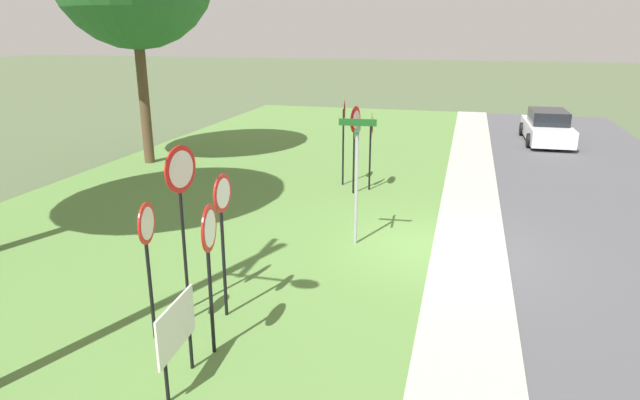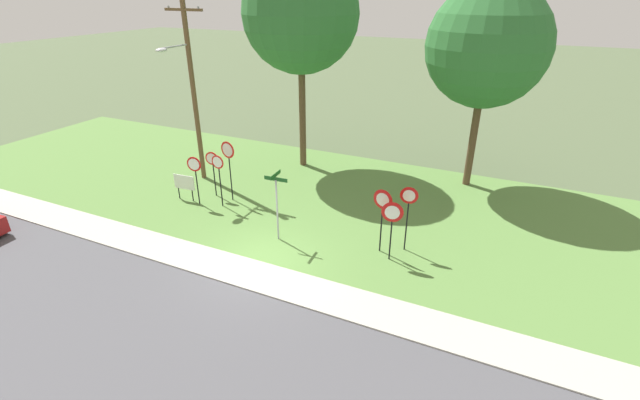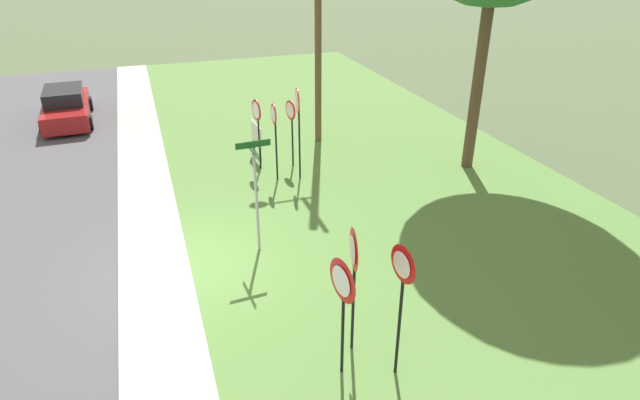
{
  "view_description": "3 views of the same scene",
  "coord_description": "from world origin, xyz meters",
  "px_view_note": "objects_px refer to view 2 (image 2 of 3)",
  "views": [
    {
      "loc": [
        -11.79,
        -0.53,
        4.72
      ],
      "look_at": [
        -0.88,
        2.37,
        1.23
      ],
      "focal_mm": 31.18,
      "sensor_mm": 36.0,
      "label": 1
    },
    {
      "loc": [
        7.8,
        -11.38,
        9.14
      ],
      "look_at": [
        1.08,
        2.96,
        1.48
      ],
      "focal_mm": 24.74,
      "sensor_mm": 36.0,
      "label": 2
    },
    {
      "loc": [
        10.81,
        -0.47,
        7.07
      ],
      "look_at": [
        0.49,
        3.07,
        1.5
      ],
      "focal_mm": 29.68,
      "sensor_mm": 36.0,
      "label": 3
    }
  ],
  "objects_px": {
    "stop_sign_near_left": "(219,170)",
    "notice_board": "(184,184)",
    "stop_sign_far_left": "(195,170)",
    "stop_sign_far_center": "(213,165)",
    "oak_tree_left": "(301,14)",
    "yield_sign_near_right": "(382,206)",
    "yield_sign_far_left": "(392,218)",
    "stop_sign_near_right": "(228,158)",
    "oak_tree_right": "(487,46)",
    "utility_pole": "(191,82)",
    "street_name_post": "(277,201)",
    "yield_sign_near_left": "(408,204)"
  },
  "relations": [
    {
      "from": "stop_sign_near_left",
      "to": "notice_board",
      "type": "relative_size",
      "value": 1.99
    },
    {
      "from": "stop_sign_far_left",
      "to": "notice_board",
      "type": "relative_size",
      "value": 1.87
    },
    {
      "from": "stop_sign_far_left",
      "to": "notice_board",
      "type": "xyz_separation_m",
      "value": [
        -0.86,
        0.12,
        -0.85
      ]
    },
    {
      "from": "stop_sign_far_center",
      "to": "oak_tree_left",
      "type": "relative_size",
      "value": 0.21
    },
    {
      "from": "yield_sign_near_right",
      "to": "yield_sign_far_left",
      "type": "bearing_deg",
      "value": -27.33
    },
    {
      "from": "stop_sign_near_right",
      "to": "oak_tree_right",
      "type": "xyz_separation_m",
      "value": [
        9.74,
        6.69,
        4.58
      ]
    },
    {
      "from": "stop_sign_near_right",
      "to": "utility_pole",
      "type": "bearing_deg",
      "value": 161.8
    },
    {
      "from": "stop_sign_far_left",
      "to": "oak_tree_right",
      "type": "height_order",
      "value": "oak_tree_right"
    },
    {
      "from": "notice_board",
      "to": "street_name_post",
      "type": "bearing_deg",
      "value": -16.46
    },
    {
      "from": "yield_sign_near_right",
      "to": "street_name_post",
      "type": "bearing_deg",
      "value": -157.06
    },
    {
      "from": "yield_sign_near_right",
      "to": "notice_board",
      "type": "bearing_deg",
      "value": -171.56
    },
    {
      "from": "street_name_post",
      "to": "yield_sign_near_right",
      "type": "bearing_deg",
      "value": 7.99
    },
    {
      "from": "stop_sign_near_right",
      "to": "oak_tree_left",
      "type": "xyz_separation_m",
      "value": [
        0.91,
        5.6,
        5.79
      ]
    },
    {
      "from": "stop_sign_near_left",
      "to": "yield_sign_near_right",
      "type": "height_order",
      "value": "yield_sign_near_right"
    },
    {
      "from": "yield_sign_near_right",
      "to": "street_name_post",
      "type": "xyz_separation_m",
      "value": [
        -3.96,
        -0.83,
        -0.23
      ]
    },
    {
      "from": "yield_sign_near_right",
      "to": "yield_sign_near_left",
      "type": "bearing_deg",
      "value": 42.67
    },
    {
      "from": "stop_sign_far_left",
      "to": "oak_tree_right",
      "type": "xyz_separation_m",
      "value": [
        10.89,
        7.71,
        5.03
      ]
    },
    {
      "from": "oak_tree_right",
      "to": "street_name_post",
      "type": "bearing_deg",
      "value": -123.94
    },
    {
      "from": "stop_sign_far_left",
      "to": "yield_sign_far_left",
      "type": "height_order",
      "value": "yield_sign_far_left"
    },
    {
      "from": "stop_sign_far_left",
      "to": "stop_sign_far_center",
      "type": "height_order",
      "value": "stop_sign_far_left"
    },
    {
      "from": "stop_sign_far_center",
      "to": "utility_pole",
      "type": "bearing_deg",
      "value": 132.48
    },
    {
      "from": "stop_sign_near_left",
      "to": "stop_sign_far_left",
      "type": "relative_size",
      "value": 1.06
    },
    {
      "from": "stop_sign_far_left",
      "to": "notice_board",
      "type": "distance_m",
      "value": 1.22
    },
    {
      "from": "stop_sign_near_left",
      "to": "street_name_post",
      "type": "xyz_separation_m",
      "value": [
        3.81,
        -1.45,
        -0.07
      ]
    },
    {
      "from": "stop_sign_far_center",
      "to": "yield_sign_far_left",
      "type": "bearing_deg",
      "value": -22.1
    },
    {
      "from": "notice_board",
      "to": "stop_sign_near_left",
      "type": "bearing_deg",
      "value": 0.86
    },
    {
      "from": "stop_sign_far_left",
      "to": "yield_sign_near_left",
      "type": "relative_size",
      "value": 0.89
    },
    {
      "from": "stop_sign_near_left",
      "to": "oak_tree_right",
      "type": "distance_m",
      "value": 13.24
    },
    {
      "from": "yield_sign_near_right",
      "to": "stop_sign_far_left",
      "type": "bearing_deg",
      "value": -171.01
    },
    {
      "from": "street_name_post",
      "to": "utility_pole",
      "type": "bearing_deg",
      "value": 147.42
    },
    {
      "from": "stop_sign_near_right",
      "to": "notice_board",
      "type": "xyz_separation_m",
      "value": [
        -2.0,
        -0.89,
        -1.3
      ]
    },
    {
      "from": "stop_sign_near_left",
      "to": "stop_sign_far_left",
      "type": "bearing_deg",
      "value": -164.9
    },
    {
      "from": "yield_sign_near_left",
      "to": "yield_sign_far_left",
      "type": "height_order",
      "value": "yield_sign_near_left"
    },
    {
      "from": "stop_sign_near_left",
      "to": "notice_board",
      "type": "distance_m",
      "value": 2.18
    },
    {
      "from": "stop_sign_near_left",
      "to": "street_name_post",
      "type": "relative_size",
      "value": 0.87
    },
    {
      "from": "stop_sign_far_left",
      "to": "yield_sign_near_right",
      "type": "xyz_separation_m",
      "value": [
        8.87,
        -0.33,
        0.25
      ]
    },
    {
      "from": "stop_sign_far_center",
      "to": "stop_sign_far_left",
      "type": "bearing_deg",
      "value": -108.18
    },
    {
      "from": "stop_sign_near_left",
      "to": "notice_board",
      "type": "xyz_separation_m",
      "value": [
        -1.96,
        -0.16,
        -0.94
      ]
    },
    {
      "from": "yield_sign_near_left",
      "to": "notice_board",
      "type": "bearing_deg",
      "value": 171.74
    },
    {
      "from": "notice_board",
      "to": "oak_tree_left",
      "type": "distance_m",
      "value": 10.05
    },
    {
      "from": "stop_sign_far_center",
      "to": "utility_pole",
      "type": "distance_m",
      "value": 4.21
    },
    {
      "from": "oak_tree_right",
      "to": "yield_sign_far_left",
      "type": "bearing_deg",
      "value": -100.2
    },
    {
      "from": "yield_sign_far_left",
      "to": "oak_tree_left",
      "type": "height_order",
      "value": "oak_tree_left"
    },
    {
      "from": "yield_sign_far_left",
      "to": "stop_sign_near_left",
      "type": "bearing_deg",
      "value": 161.83
    },
    {
      "from": "oak_tree_left",
      "to": "stop_sign_far_left",
      "type": "bearing_deg",
      "value": -107.26
    },
    {
      "from": "stop_sign_near_right",
      "to": "yield_sign_near_left",
      "type": "height_order",
      "value": "stop_sign_near_right"
    },
    {
      "from": "stop_sign_near_left",
      "to": "utility_pole",
      "type": "distance_m",
      "value": 4.93
    },
    {
      "from": "yield_sign_near_left",
      "to": "notice_board",
      "type": "relative_size",
      "value": 2.11
    },
    {
      "from": "yield_sign_near_right",
      "to": "yield_sign_far_left",
      "type": "relative_size",
      "value": 1.09
    },
    {
      "from": "oak_tree_left",
      "to": "stop_sign_near_left",
      "type": "bearing_deg",
      "value": -98.6
    }
  ]
}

